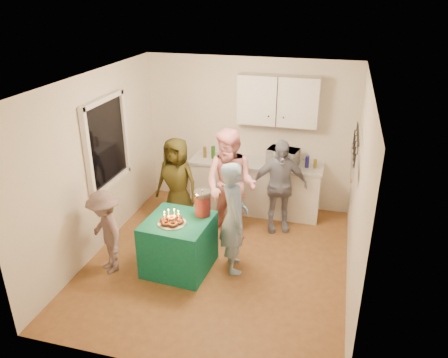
% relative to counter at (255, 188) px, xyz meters
% --- Properties ---
extents(floor, '(4.00, 4.00, 0.00)m').
position_rel_counter_xyz_m(floor, '(-0.20, -1.70, -0.43)').
color(floor, brown).
rests_on(floor, ground).
extents(ceiling, '(4.00, 4.00, 0.00)m').
position_rel_counter_xyz_m(ceiling, '(-0.20, -1.70, 2.17)').
color(ceiling, white).
rests_on(ceiling, floor).
extents(back_wall, '(3.60, 3.60, 0.00)m').
position_rel_counter_xyz_m(back_wall, '(-0.20, 0.30, 0.87)').
color(back_wall, silver).
rests_on(back_wall, floor).
extents(left_wall, '(4.00, 4.00, 0.00)m').
position_rel_counter_xyz_m(left_wall, '(-2.00, -1.70, 0.87)').
color(left_wall, silver).
rests_on(left_wall, floor).
extents(right_wall, '(4.00, 4.00, 0.00)m').
position_rel_counter_xyz_m(right_wall, '(1.60, -1.70, 0.87)').
color(right_wall, silver).
rests_on(right_wall, floor).
extents(window_night, '(0.04, 1.00, 1.20)m').
position_rel_counter_xyz_m(window_night, '(-1.97, -1.40, 1.12)').
color(window_night, black).
rests_on(window_night, left_wall).
extents(counter, '(2.20, 0.58, 0.86)m').
position_rel_counter_xyz_m(counter, '(0.00, 0.00, 0.00)').
color(counter, white).
rests_on(counter, floor).
extents(countertop, '(2.24, 0.62, 0.05)m').
position_rel_counter_xyz_m(countertop, '(0.00, -0.00, 0.46)').
color(countertop, beige).
rests_on(countertop, counter).
extents(upper_cabinet, '(1.30, 0.30, 0.80)m').
position_rel_counter_xyz_m(upper_cabinet, '(0.30, 0.15, 1.52)').
color(upper_cabinet, white).
rests_on(upper_cabinet, back_wall).
extents(pot_rack, '(0.12, 1.00, 0.60)m').
position_rel_counter_xyz_m(pot_rack, '(1.52, -1.00, 1.17)').
color(pot_rack, black).
rests_on(pot_rack, right_wall).
extents(microwave, '(0.55, 0.42, 0.27)m').
position_rel_counter_xyz_m(microwave, '(0.45, 0.00, 0.62)').
color(microwave, white).
rests_on(microwave, countertop).
extents(party_table, '(0.91, 0.91, 0.76)m').
position_rel_counter_xyz_m(party_table, '(-0.67, -1.98, -0.05)').
color(party_table, '#0E624A').
rests_on(party_table, floor).
extents(donut_cake, '(0.38, 0.38, 0.18)m').
position_rel_counter_xyz_m(donut_cake, '(-0.72, -2.08, 0.42)').
color(donut_cake, '#381C0C').
rests_on(donut_cake, party_table).
extents(punch_jar, '(0.22, 0.22, 0.34)m').
position_rel_counter_xyz_m(punch_jar, '(-0.40, -1.75, 0.50)').
color(punch_jar, red).
rests_on(punch_jar, party_table).
extents(man_birthday, '(0.57, 0.68, 1.59)m').
position_rel_counter_xyz_m(man_birthday, '(0.05, -1.78, 0.37)').
color(man_birthday, '#86A3C3').
rests_on(man_birthday, floor).
extents(woman_back_left, '(0.80, 0.59, 1.49)m').
position_rel_counter_xyz_m(woman_back_left, '(-1.13, -0.80, 0.31)').
color(woman_back_left, brown).
rests_on(woman_back_left, floor).
extents(woman_back_center, '(0.96, 0.81, 1.75)m').
position_rel_counter_xyz_m(woman_back_center, '(-0.20, -0.96, 0.45)').
color(woman_back_center, pink).
rests_on(woman_back_center, floor).
extents(woman_back_right, '(0.97, 0.62, 1.52)m').
position_rel_counter_xyz_m(woman_back_right, '(0.48, -0.55, 0.33)').
color(woman_back_right, '#101736').
rests_on(woman_back_right, floor).
extents(child_near_left, '(0.88, 0.85, 1.21)m').
position_rel_counter_xyz_m(child_near_left, '(-1.60, -2.28, 0.17)').
color(child_near_left, '#655052').
rests_on(child_near_left, floor).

